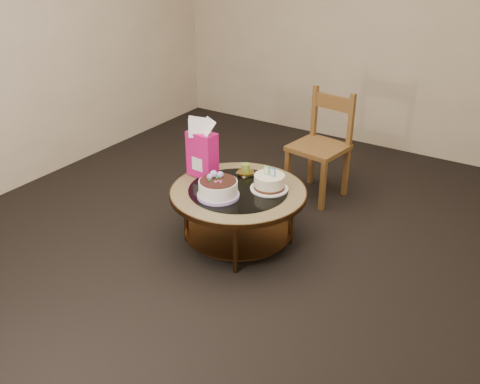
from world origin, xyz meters
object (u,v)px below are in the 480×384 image
Objects in this scene: coffee_table at (238,199)px; cream_cake at (269,182)px; gift_bag at (202,148)px; dining_chair at (321,145)px; decorated_cake at (218,189)px.

cream_cake reaches higher than coffee_table.
gift_bag is at bearing 171.21° from coffee_table.
decorated_cake is at bearing -91.88° from dining_chair.
decorated_cake is 1.08× the size of cream_cake.
dining_chair is (0.53, 1.02, -0.21)m from gift_bag.
dining_chair is at bearing 68.27° from gift_bag.
cream_cake is 0.30× the size of dining_chair.
coffee_table is at bearing 71.48° from decorated_cake.
gift_bag is 0.49× the size of dining_chair.
decorated_cake is 0.42m from gift_bag.
coffee_table is at bearing -3.01° from gift_bag.
dining_chair is (-0.02, 0.95, -0.04)m from cream_cake.
cream_cake is 0.95m from dining_chair.
gift_bag reaches higher than decorated_cake.
dining_chair is (0.23, 1.25, -0.04)m from decorated_cake.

